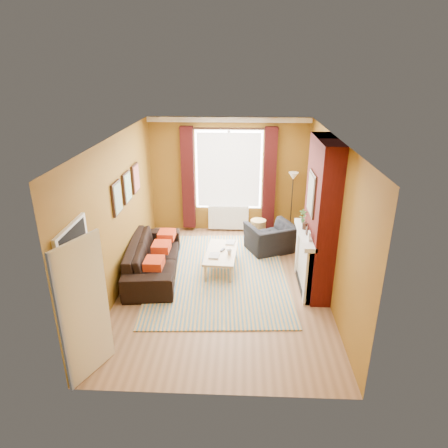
{
  "coord_description": "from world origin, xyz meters",
  "views": [
    {
      "loc": [
        0.32,
        -6.66,
        3.96
      ],
      "look_at": [
        0.0,
        0.25,
        1.15
      ],
      "focal_mm": 32.0,
      "sensor_mm": 36.0,
      "label": 1
    }
  ],
  "objects_px": {
    "coffee_table": "(221,253)",
    "armchair": "(271,238)",
    "floor_lamp": "(293,186)",
    "sofa": "(153,257)",
    "wicker_stool": "(258,229)"
  },
  "relations": [
    {
      "from": "coffee_table",
      "to": "wicker_stool",
      "type": "height_order",
      "value": "wicker_stool"
    },
    {
      "from": "coffee_table",
      "to": "armchair",
      "type": "bearing_deg",
      "value": 44.62
    },
    {
      "from": "coffee_table",
      "to": "wicker_stool",
      "type": "xyz_separation_m",
      "value": [
        0.8,
        1.62,
        -0.13
      ]
    },
    {
      "from": "coffee_table",
      "to": "floor_lamp",
      "type": "height_order",
      "value": "floor_lamp"
    },
    {
      "from": "wicker_stool",
      "to": "floor_lamp",
      "type": "relative_size",
      "value": 0.29
    },
    {
      "from": "coffee_table",
      "to": "sofa",
      "type": "bearing_deg",
      "value": -167.61
    },
    {
      "from": "armchair",
      "to": "floor_lamp",
      "type": "distance_m",
      "value": 1.4
    },
    {
      "from": "wicker_stool",
      "to": "floor_lamp",
      "type": "distance_m",
      "value": 1.31
    },
    {
      "from": "armchair",
      "to": "floor_lamp",
      "type": "xyz_separation_m",
      "value": [
        0.53,
        0.89,
        0.94
      ]
    },
    {
      "from": "coffee_table",
      "to": "floor_lamp",
      "type": "relative_size",
      "value": 0.78
    },
    {
      "from": "armchair",
      "to": "coffee_table",
      "type": "height_order",
      "value": "armchair"
    },
    {
      "from": "wicker_stool",
      "to": "floor_lamp",
      "type": "height_order",
      "value": "floor_lamp"
    },
    {
      "from": "sofa",
      "to": "floor_lamp",
      "type": "bearing_deg",
      "value": -61.27
    },
    {
      "from": "sofa",
      "to": "floor_lamp",
      "type": "distance_m",
      "value": 3.67
    },
    {
      "from": "floor_lamp",
      "to": "armchair",
      "type": "bearing_deg",
      "value": -120.74
    }
  ]
}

